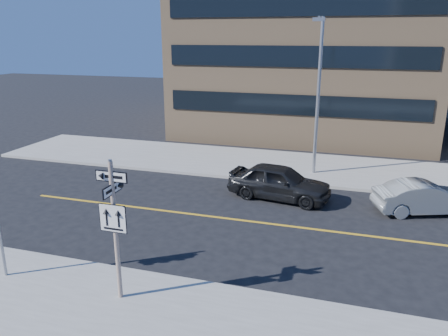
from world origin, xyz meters
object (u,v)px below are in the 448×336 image
(sign_pole, at_px, (115,223))
(streetlight_a, at_px, (318,87))
(parked_car_a, at_px, (279,182))
(parked_car_b, at_px, (425,197))

(sign_pole, height_order, streetlight_a, streetlight_a)
(parked_car_a, height_order, streetlight_a, streetlight_a)
(sign_pole, height_order, parked_car_b, sign_pole)
(sign_pole, distance_m, parked_car_a, 10.03)
(parked_car_a, xyz_separation_m, parked_car_b, (6.20, 0.10, -0.12))
(parked_car_a, distance_m, streetlight_a, 5.60)
(sign_pole, bearing_deg, streetlight_a, 73.23)
(sign_pole, bearing_deg, parked_car_a, 73.34)
(parked_car_a, xyz_separation_m, streetlight_a, (1.16, 3.79, 3.95))
(parked_car_b, relative_size, streetlight_a, 0.52)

